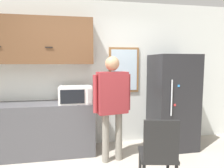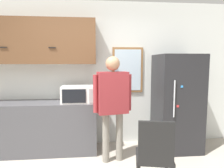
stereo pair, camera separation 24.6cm
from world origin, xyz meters
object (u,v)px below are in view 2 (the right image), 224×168
Objects in this scene: person at (113,98)px; refrigerator at (177,102)px; chair at (155,153)px; microwave at (78,94)px.

refrigerator is at bearing 6.62° from person.
chair is at bearing -122.64° from refrigerator.
refrigerator is (1.20, 0.37, -0.16)m from person.
person is at bearing -32.88° from microwave.
microwave is at bearing -179.87° from refrigerator.
microwave is 0.32× the size of refrigerator.
chair is at bearing -51.28° from microwave.
microwave reaches higher than chair.
refrigerator is at bearing 0.13° from microwave.
microwave is 0.59× the size of chair.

